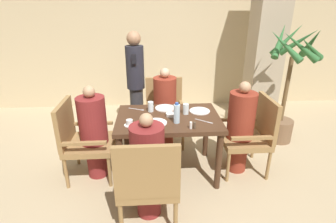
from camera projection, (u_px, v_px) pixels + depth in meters
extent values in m
plane|color=tan|center=(168.00, 171.00, 3.33)|extent=(16.00, 16.00, 0.00)
cube|color=#C6B289|center=(160.00, 35.00, 5.01)|extent=(8.00, 0.06, 2.80)
cube|color=tan|center=(266.00, 44.00, 4.36)|extent=(0.50, 0.50, 2.70)
cube|color=#422819|center=(168.00, 119.00, 3.05)|extent=(1.20, 0.83, 0.05)
cylinder|color=#422819|center=(121.00, 165.00, 2.84)|extent=(0.07, 0.07, 0.70)
cylinder|color=#422819|center=(219.00, 161.00, 2.90)|extent=(0.07, 0.07, 0.70)
cylinder|color=#422819|center=(126.00, 135.00, 3.49)|extent=(0.07, 0.07, 0.70)
cylinder|color=#422819|center=(206.00, 132.00, 3.55)|extent=(0.07, 0.07, 0.70)
cube|color=olive|center=(90.00, 144.00, 3.11)|extent=(0.55, 0.55, 0.07)
cube|color=olive|center=(65.00, 123.00, 2.99)|extent=(0.05, 0.55, 0.50)
cube|color=olive|center=(93.00, 123.00, 3.28)|extent=(0.49, 0.04, 0.04)
cube|color=olive|center=(84.00, 143.00, 2.82)|extent=(0.49, 0.04, 0.04)
cylinder|color=olive|center=(115.00, 150.00, 3.44)|extent=(0.04, 0.04, 0.39)
cylinder|color=olive|center=(110.00, 172.00, 2.99)|extent=(0.04, 0.04, 0.39)
cylinder|color=olive|center=(77.00, 151.00, 3.41)|extent=(0.04, 0.04, 0.39)
cylinder|color=olive|center=(66.00, 173.00, 2.96)|extent=(0.04, 0.04, 0.39)
cylinder|color=maroon|center=(97.00, 158.00, 3.19)|extent=(0.24, 0.24, 0.46)
cylinder|color=maroon|center=(92.00, 120.00, 2.99)|extent=(0.32, 0.32, 0.55)
sphere|color=tan|center=(89.00, 92.00, 2.86)|extent=(0.13, 0.13, 0.13)
cube|color=olive|center=(165.00, 117.00, 3.85)|extent=(0.55, 0.55, 0.07)
cube|color=olive|center=(164.00, 93.00, 3.98)|extent=(0.55, 0.05, 0.50)
cube|color=olive|center=(182.00, 107.00, 3.81)|extent=(0.04, 0.49, 0.04)
cube|color=olive|center=(147.00, 108.00, 3.78)|extent=(0.04, 0.49, 0.04)
cylinder|color=olive|center=(183.00, 138.00, 3.73)|extent=(0.04, 0.04, 0.39)
cylinder|color=olive|center=(149.00, 139.00, 3.70)|extent=(0.04, 0.04, 0.39)
cylinder|color=olive|center=(179.00, 124.00, 4.18)|extent=(0.04, 0.04, 0.39)
cylinder|color=olive|center=(149.00, 124.00, 4.15)|extent=(0.04, 0.04, 0.39)
cylinder|color=maroon|center=(165.00, 131.00, 3.87)|extent=(0.24, 0.24, 0.46)
cylinder|color=maroon|center=(165.00, 98.00, 3.68)|extent=(0.32, 0.32, 0.58)
sphere|color=tan|center=(165.00, 73.00, 3.54)|extent=(0.13, 0.13, 0.13)
cube|color=olive|center=(244.00, 139.00, 3.22)|extent=(0.55, 0.55, 0.07)
cube|color=olive|center=(267.00, 118.00, 3.13)|extent=(0.05, 0.55, 0.50)
cube|color=olive|center=(253.00, 138.00, 2.93)|extent=(0.49, 0.04, 0.04)
cube|color=olive|center=(238.00, 119.00, 3.40)|extent=(0.49, 0.04, 0.04)
cylinder|color=olive|center=(228.00, 167.00, 3.07)|extent=(0.04, 0.04, 0.39)
cylinder|color=olive|center=(218.00, 146.00, 3.52)|extent=(0.04, 0.04, 0.39)
cylinder|color=olive|center=(268.00, 166.00, 3.10)|extent=(0.04, 0.04, 0.39)
cylinder|color=olive|center=(253.00, 145.00, 3.55)|extent=(0.04, 0.04, 0.39)
cylinder|color=maroon|center=(237.00, 153.00, 3.29)|extent=(0.24, 0.24, 0.46)
cylinder|color=maroon|center=(242.00, 116.00, 3.10)|extent=(0.32, 0.32, 0.57)
sphere|color=tan|center=(245.00, 87.00, 2.96)|extent=(0.13, 0.13, 0.13)
cube|color=olive|center=(148.00, 181.00, 2.46)|extent=(0.55, 0.55, 0.07)
cube|color=olive|center=(147.00, 172.00, 2.12)|extent=(0.55, 0.05, 0.50)
cube|color=olive|center=(120.00, 169.00, 2.39)|extent=(0.04, 0.49, 0.04)
cube|color=olive|center=(175.00, 166.00, 2.42)|extent=(0.04, 0.49, 0.04)
cylinder|color=olive|center=(126.00, 186.00, 2.76)|extent=(0.04, 0.04, 0.39)
cylinder|color=olive|center=(172.00, 184.00, 2.79)|extent=(0.04, 0.04, 0.39)
cylinder|color=olive|center=(121.00, 221.00, 2.31)|extent=(0.04, 0.04, 0.39)
cylinder|color=olive|center=(176.00, 218.00, 2.34)|extent=(0.04, 0.04, 0.39)
cylinder|color=maroon|center=(149.00, 194.00, 2.59)|extent=(0.24, 0.24, 0.46)
cylinder|color=maroon|center=(147.00, 151.00, 2.41)|extent=(0.32, 0.32, 0.51)
sphere|color=tan|center=(146.00, 120.00, 2.29)|extent=(0.13, 0.13, 0.13)
cylinder|color=#2D2D33|center=(137.00, 110.00, 4.22)|extent=(0.21, 0.21, 0.75)
cylinder|color=#23232D|center=(135.00, 67.00, 3.95)|extent=(0.27, 0.27, 0.64)
sphere|color=#997051|center=(134.00, 38.00, 3.79)|extent=(0.21, 0.21, 0.21)
cube|color=black|center=(134.00, 59.00, 3.74)|extent=(0.07, 0.01, 0.14)
cylinder|color=brown|center=(279.00, 130.00, 4.03)|extent=(0.38, 0.38, 0.34)
cylinder|color=brown|center=(286.00, 90.00, 3.79)|extent=(0.06, 0.06, 0.96)
cone|color=#2D6633|center=(311.00, 43.00, 3.51)|extent=(0.18, 0.50, 0.45)
cone|color=#2D6633|center=(298.00, 42.00, 3.70)|extent=(0.45, 0.40, 0.43)
cone|color=#2D6633|center=(287.00, 40.00, 3.70)|extent=(0.47, 0.13, 0.48)
cone|color=#2D6633|center=(280.00, 40.00, 3.62)|extent=(0.36, 0.43, 0.48)
cone|color=#2D6633|center=(286.00, 46.00, 3.41)|extent=(0.38, 0.48, 0.41)
cone|color=#2D6633|center=(301.00, 47.00, 3.33)|extent=(0.52, 0.18, 0.42)
cone|color=#2D6633|center=(311.00, 49.00, 3.36)|extent=(0.52, 0.35, 0.37)
cylinder|color=white|center=(200.00, 111.00, 3.19)|extent=(0.25, 0.25, 0.01)
cylinder|color=white|center=(165.00, 108.00, 3.28)|extent=(0.25, 0.25, 0.01)
cylinder|color=white|center=(156.00, 123.00, 2.88)|extent=(0.25, 0.25, 0.01)
cylinder|color=white|center=(130.00, 125.00, 2.83)|extent=(0.12, 0.12, 0.01)
cylinder|color=white|center=(129.00, 122.00, 2.81)|extent=(0.07, 0.07, 0.06)
cylinder|color=white|center=(171.00, 115.00, 3.06)|extent=(0.11, 0.11, 0.04)
cylinder|color=silver|center=(177.00, 114.00, 2.86)|extent=(0.07, 0.07, 0.21)
cylinder|color=#3359B2|center=(177.00, 104.00, 2.81)|extent=(0.04, 0.04, 0.02)
cylinder|color=silver|center=(186.00, 109.00, 3.10)|extent=(0.07, 0.07, 0.12)
cylinder|color=silver|center=(151.00, 107.00, 3.17)|extent=(0.07, 0.07, 0.12)
cylinder|color=white|center=(191.00, 125.00, 2.74)|extent=(0.03, 0.03, 0.08)
cylinder|color=#4C3D2D|center=(194.00, 125.00, 2.74)|extent=(0.03, 0.03, 0.07)
cube|color=silver|center=(136.00, 109.00, 3.26)|extent=(0.18, 0.08, 0.00)
cube|color=silver|center=(142.00, 110.00, 3.23)|extent=(0.04, 0.04, 0.00)
cube|color=silver|center=(202.00, 121.00, 2.93)|extent=(0.16, 0.12, 0.00)
cube|color=silver|center=(210.00, 123.00, 2.89)|extent=(0.06, 0.05, 0.00)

